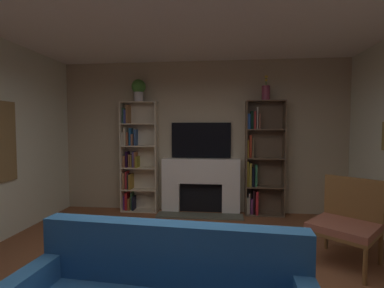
% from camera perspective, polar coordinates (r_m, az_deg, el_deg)
% --- Properties ---
extents(wall_back_accent, '(5.48, 0.06, 2.85)m').
position_cam_1_polar(wall_back_accent, '(5.30, 1.93, 1.48)').
color(wall_back_accent, tan).
rests_on(wall_back_accent, ground_plane).
extents(fireplace, '(1.55, 0.52, 1.02)m').
position_cam_1_polar(fireplace, '(5.26, 1.80, -8.29)').
color(fireplace, white).
rests_on(fireplace, ground_plane).
extents(tv, '(1.12, 0.06, 0.67)m').
position_cam_1_polar(tv, '(5.24, 1.89, 0.77)').
color(tv, black).
rests_on(tv, fireplace).
extents(bookshelf_left, '(0.69, 0.27, 2.09)m').
position_cam_1_polar(bookshelf_left, '(5.44, -11.47, -3.02)').
color(bookshelf_left, beige).
rests_on(bookshelf_left, ground_plane).
extents(bookshelf_right, '(0.69, 0.27, 2.09)m').
position_cam_1_polar(bookshelf_right, '(5.24, 13.76, -3.38)').
color(bookshelf_right, brown).
rests_on(bookshelf_right, ground_plane).
extents(potted_plant, '(0.26, 0.26, 0.42)m').
position_cam_1_polar(potted_plant, '(5.38, -10.94, 11.09)').
color(potted_plant, silver).
rests_on(potted_plant, bookshelf_left).
extents(vase_with_flowers, '(0.14, 0.14, 0.45)m').
position_cam_1_polar(vase_with_flowers, '(5.20, 14.97, 10.25)').
color(vase_with_flowers, '#8B334C').
rests_on(vase_with_flowers, bookshelf_right).
extents(armchair, '(0.91, 0.91, 0.98)m').
position_cam_1_polar(armchair, '(3.85, 29.23, -13.57)').
color(armchair, brown).
rests_on(armchair, ground_plane).
extents(coffee_table, '(0.92, 0.45, 0.38)m').
position_cam_1_polar(coffee_table, '(2.73, -3.20, -24.15)').
color(coffee_table, '#8E6648').
rests_on(coffee_table, ground_plane).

